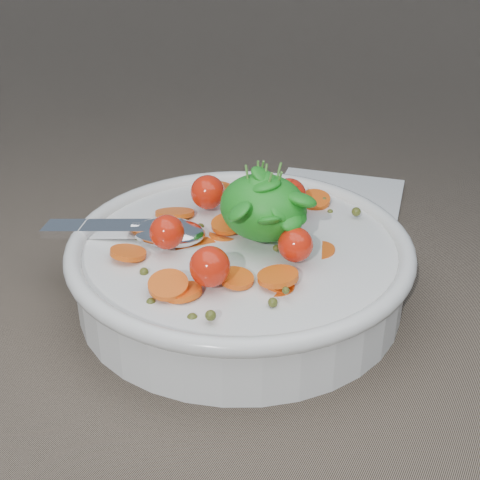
% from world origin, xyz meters
% --- Properties ---
extents(ground, '(6.00, 6.00, 0.00)m').
position_xyz_m(ground, '(0.00, 0.00, 0.00)').
color(ground, '#6E5F4E').
rests_on(ground, ground).
extents(bowl, '(0.31, 0.29, 0.13)m').
position_xyz_m(bowl, '(-0.03, 0.02, 0.03)').
color(bowl, silver).
rests_on(bowl, ground).
extents(napkin, '(0.16, 0.15, 0.01)m').
position_xyz_m(napkin, '(-0.02, 0.25, 0.00)').
color(napkin, white).
rests_on(napkin, ground).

